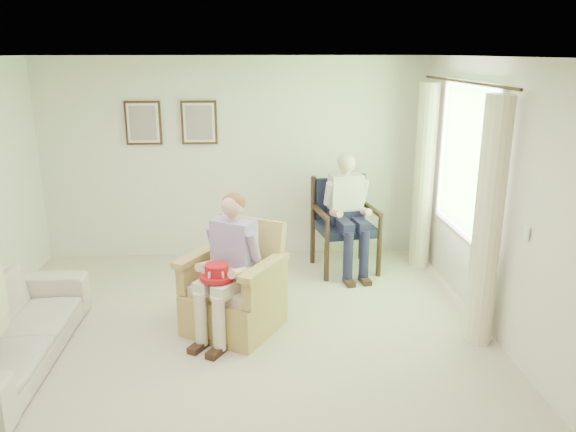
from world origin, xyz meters
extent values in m
plane|color=beige|center=(0.00, 0.00, 0.00)|extent=(5.50, 5.50, 0.00)
cube|color=silver|center=(0.00, 2.75, 1.30)|extent=(5.00, 0.04, 2.60)
cube|color=silver|center=(2.50, 0.00, 1.30)|extent=(0.04, 5.50, 2.60)
cube|color=white|center=(0.00, 0.00, 2.60)|extent=(5.00, 5.50, 0.02)
cube|color=#2D6B23|center=(2.47, 1.20, 1.55)|extent=(0.02, 1.40, 1.50)
cube|color=white|center=(2.46, 1.20, 2.33)|extent=(0.04, 1.52, 0.06)
cube|color=white|center=(2.46, 1.20, 0.77)|extent=(0.04, 1.52, 0.06)
cylinder|color=#382114|center=(2.37, 1.20, 2.35)|extent=(0.03, 2.50, 0.03)
cylinder|color=beige|center=(2.33, 0.22, 1.15)|extent=(0.34, 0.34, 2.30)
cylinder|color=beige|center=(2.33, 2.18, 1.15)|extent=(0.34, 0.34, 2.30)
cube|color=#382114|center=(-1.15, 2.72, 1.78)|extent=(0.45, 0.03, 0.55)
cube|color=silver|center=(-1.15, 2.70, 1.78)|extent=(0.39, 0.01, 0.49)
cube|color=tan|center=(-1.15, 2.69, 1.78)|extent=(0.33, 0.01, 0.43)
cube|color=#382114|center=(-0.45, 2.72, 1.78)|extent=(0.45, 0.03, 0.55)
cube|color=silver|center=(-0.45, 2.70, 1.78)|extent=(0.39, 0.01, 0.49)
cube|color=tan|center=(-0.45, 2.69, 1.78)|extent=(0.33, 0.01, 0.43)
cube|color=tan|center=(0.01, 0.56, 0.21)|extent=(0.79, 0.77, 0.41)
cube|color=beige|center=(0.01, 0.53, 0.46)|extent=(0.61, 0.59, 0.10)
cube|color=tan|center=(0.01, 0.88, 0.75)|extent=(0.73, 0.22, 0.62)
cube|color=tan|center=(-0.35, 0.56, 0.57)|extent=(0.10, 0.71, 0.30)
cube|color=tan|center=(0.38, 0.56, 0.57)|extent=(0.10, 0.71, 0.30)
cylinder|color=black|center=(1.02, 1.76, 0.24)|extent=(0.06, 0.06, 0.49)
cylinder|color=black|center=(1.68, 1.76, 0.24)|extent=(0.06, 0.06, 0.49)
cylinder|color=black|center=(1.02, 2.38, 0.24)|extent=(0.06, 0.06, 0.49)
cylinder|color=black|center=(1.68, 2.38, 0.24)|extent=(0.06, 0.06, 0.49)
cube|color=#181C35|center=(1.35, 2.07, 0.54)|extent=(0.64, 0.62, 0.11)
cube|color=#181C35|center=(1.35, 2.37, 0.84)|extent=(0.60, 0.08, 0.55)
imported|color=beige|center=(-1.95, 0.03, 0.32)|extent=(2.18, 0.85, 0.64)
cube|color=beige|center=(0.01, 0.53, 0.62)|extent=(0.40, 0.26, 0.16)
cube|color=#A78EC9|center=(0.01, 0.55, 0.90)|extent=(0.39, 0.24, 0.46)
sphere|color=#DDAD8E|center=(0.01, 0.54, 1.27)|extent=(0.21, 0.21, 0.21)
ellipsoid|color=brown|center=(0.01, 0.56, 1.30)|extent=(0.22, 0.22, 0.18)
cube|color=beige|center=(-0.09, 0.31, 0.57)|extent=(0.14, 0.44, 0.13)
cube|color=beige|center=(0.11, 0.31, 0.57)|extent=(0.14, 0.44, 0.13)
cylinder|color=beige|center=(-0.09, 0.11, 0.29)|extent=(0.12, 0.12, 0.52)
cylinder|color=beige|center=(0.11, 0.11, 0.29)|extent=(0.12, 0.12, 0.52)
cube|color=#1A1A39|center=(1.35, 2.07, 0.71)|extent=(0.40, 0.26, 0.16)
cube|color=silver|center=(1.35, 2.09, 0.99)|extent=(0.39, 0.24, 0.46)
sphere|color=#DDAD8E|center=(1.35, 2.08, 1.36)|extent=(0.21, 0.21, 0.21)
ellipsoid|color=#B7B2AD|center=(1.35, 2.11, 1.38)|extent=(0.22, 0.22, 0.18)
cube|color=#1A1A39|center=(1.25, 1.85, 0.66)|extent=(0.14, 0.44, 0.13)
cube|color=#1A1A39|center=(1.45, 1.85, 0.66)|extent=(0.14, 0.44, 0.13)
cylinder|color=#1A1A39|center=(1.25, 1.65, 0.33)|extent=(0.12, 0.12, 0.61)
cylinder|color=#1A1A39|center=(1.45, 1.65, 0.33)|extent=(0.12, 0.12, 0.61)
cylinder|color=#B41219|center=(-0.12, 0.29, 0.67)|extent=(0.31, 0.31, 0.04)
cylinder|color=#B41219|center=(-0.12, 0.29, 0.73)|extent=(0.22, 0.22, 0.12)
cube|color=white|center=(-0.01, 0.29, 0.73)|extent=(0.04, 0.01, 0.05)
cube|color=white|center=(-0.07, 0.38, 0.73)|extent=(0.03, 0.04, 0.05)
cube|color=white|center=(-0.18, 0.38, 0.73)|extent=(0.03, 0.04, 0.05)
cube|color=white|center=(-0.24, 0.29, 0.73)|extent=(0.05, 0.01, 0.05)
cube|color=white|center=(-0.18, 0.19, 0.73)|extent=(0.03, 0.04, 0.05)
cube|color=white|center=(-0.07, 0.19, 0.73)|extent=(0.03, 0.04, 0.05)
cylinder|color=tan|center=(0.17, 0.60, 0.19)|extent=(0.50, 0.50, 0.37)
ellipsoid|color=white|center=(0.17, 0.60, 0.43)|extent=(0.43, 0.43, 0.26)
cylinder|color=#A57F56|center=(0.28, 0.55, 0.43)|extent=(0.19, 0.34, 0.56)
camera|label=1|loc=(0.23, -4.49, 2.64)|focal=35.00mm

